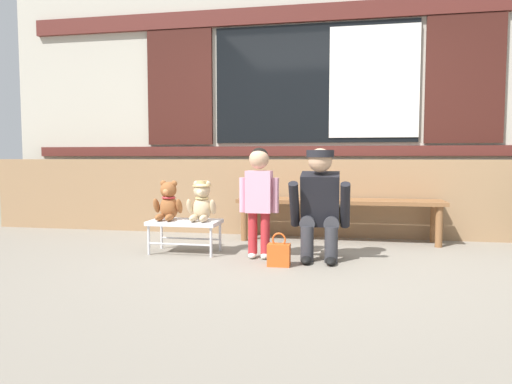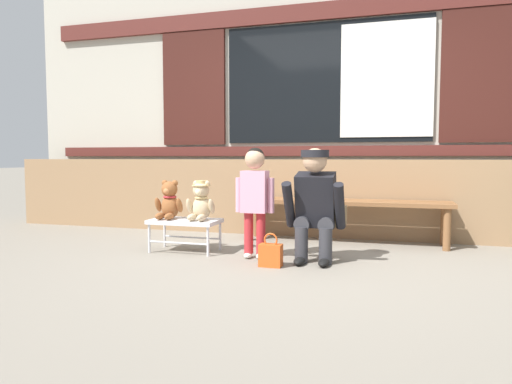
{
  "view_description": "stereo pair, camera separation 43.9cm",
  "coord_description": "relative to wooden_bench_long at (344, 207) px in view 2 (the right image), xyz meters",
  "views": [
    {
      "loc": [
        0.38,
        -3.85,
        0.88
      ],
      "look_at": [
        -0.44,
        0.45,
        0.55
      ],
      "focal_mm": 32.89,
      "sensor_mm": 36.0,
      "label": 1
    },
    {
      "loc": [
        0.81,
        -3.75,
        0.88
      ],
      "look_at": [
        -0.44,
        0.45,
        0.55
      ],
      "focal_mm": 32.89,
      "sensor_mm": 36.0,
      "label": 2
    }
  ],
  "objects": [
    {
      "name": "shop_facade",
      "position": [
        -0.31,
        0.88,
        1.42
      ],
      "size": [
        7.93,
        0.26,
        3.58
      ],
      "color": "#B7B2A3",
      "rests_on": "ground"
    },
    {
      "name": "brick_low_wall",
      "position": [
        -0.31,
        0.37,
        0.05
      ],
      "size": [
        7.77,
        0.25,
        0.85
      ],
      "primitive_type": "cube",
      "color": "#997551",
      "rests_on": "ground"
    },
    {
      "name": "teddy_bear_with_hat",
      "position": [
        -1.21,
        -0.86,
        0.1
      ],
      "size": [
        0.28,
        0.27,
        0.36
      ],
      "color": "#CCB289",
      "rests_on": "small_display_bench"
    },
    {
      "name": "handbag_on_ground",
      "position": [
        -0.45,
        -1.22,
        -0.28
      ],
      "size": [
        0.18,
        0.11,
        0.27
      ],
      "color": "#DB561E",
      "rests_on": "ground"
    },
    {
      "name": "small_display_bench",
      "position": [
        -1.37,
        -0.86,
        -0.11
      ],
      "size": [
        0.64,
        0.36,
        0.3
      ],
      "color": "silver",
      "rests_on": "ground"
    },
    {
      "name": "teddy_bear_plain",
      "position": [
        -1.53,
        -0.86,
        0.09
      ],
      "size": [
        0.28,
        0.26,
        0.36
      ],
      "color": "#93562D",
      "rests_on": "small_display_bench"
    },
    {
      "name": "ground_plane",
      "position": [
        -0.31,
        -1.06,
        -0.37
      ],
      "size": [
        60.0,
        60.0,
        0.0
      ],
      "primitive_type": "plane",
      "color": "gray"
    },
    {
      "name": "adult_crouching",
      "position": [
        -0.13,
        -0.93,
        0.11
      ],
      "size": [
        0.5,
        0.49,
        0.95
      ],
      "color": "#333338",
      "rests_on": "ground"
    },
    {
      "name": "wooden_bench_long",
      "position": [
        0.0,
        0.0,
        0.0
      ],
      "size": [
        2.1,
        0.4,
        0.44
      ],
      "color": "brown",
      "rests_on": "ground"
    },
    {
      "name": "child_standing",
      "position": [
        -0.66,
        -0.96,
        0.22
      ],
      "size": [
        0.35,
        0.18,
        0.96
      ],
      "color": "#B7282D",
      "rests_on": "ground"
    }
  ]
}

